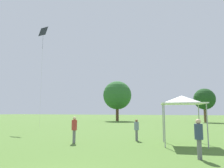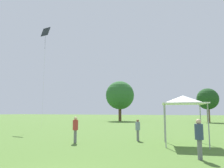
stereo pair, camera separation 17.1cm
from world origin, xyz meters
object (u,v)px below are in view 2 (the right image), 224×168
object	(u,v)px
canopy_tent	(183,100)
kite_0	(45,34)
person_standing_0	(138,128)
person_standing_1	(75,127)
person_standing_2	(199,135)
distant_tree_0	(208,99)
distant_tree_1	(120,95)

from	to	relation	value
canopy_tent	kite_0	bearing A→B (deg)	156.32
person_standing_0	kite_0	bearing A→B (deg)	178.34
person_standing_1	person_standing_2	xyz separation A→B (m)	(8.25, -2.46, 0.01)
person_standing_0	person_standing_1	distance (m)	4.76
person_standing_0	distant_tree_0	bearing A→B (deg)	103.83
person_standing_0	distant_tree_1	world-z (taller)	distant_tree_1
canopy_tent	distant_tree_1	bearing A→B (deg)	116.75
person_standing_2	distant_tree_1	size ratio (longest dim) A/B	0.19
distant_tree_1	person_standing_2	bearing A→B (deg)	-64.73
person_standing_1	canopy_tent	distance (m)	7.75
person_standing_0	distant_tree_0	size ratio (longest dim) A/B	0.23
canopy_tent	distant_tree_0	size ratio (longest dim) A/B	0.46
distant_tree_1	person_standing_0	bearing A→B (deg)	-67.54
person_standing_1	kite_0	size ratio (longest dim) A/B	0.13
person_standing_2	distant_tree_0	bearing A→B (deg)	-129.30
person_standing_1	distant_tree_1	bearing A→B (deg)	72.50
person_standing_1	kite_0	xyz separation A→B (m)	(-11.46, 10.11, 11.99)
person_standing_2	canopy_tent	bearing A→B (deg)	-114.80
person_standing_2	canopy_tent	world-z (taller)	canopy_tent
person_standing_1	kite_0	bearing A→B (deg)	105.70
kite_0	distant_tree_1	world-z (taller)	kite_0
distant_tree_0	person_standing_1	bearing A→B (deg)	-104.77
person_standing_0	canopy_tent	world-z (taller)	canopy_tent
canopy_tent	person_standing_1	bearing A→B (deg)	-165.45
kite_0	distant_tree_1	bearing A→B (deg)	139.78
person_standing_0	kite_0	xyz separation A→B (m)	(-15.24, 7.22, 12.13)
person_standing_1	person_standing_2	distance (m)	8.61
person_standing_2	distant_tree_0	world-z (taller)	distant_tree_0
distant_tree_0	distant_tree_1	size ratio (longest dim) A/B	0.74
kite_0	distant_tree_0	distance (m)	34.71
kite_0	distant_tree_1	size ratio (longest dim) A/B	1.46
person_standing_0	kite_0	distance (m)	20.77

